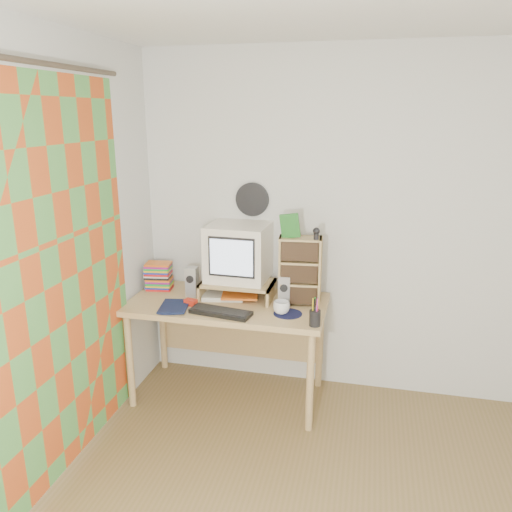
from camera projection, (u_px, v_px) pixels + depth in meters
The scene contains 19 objects.
back_wall at pixel (380, 229), 3.53m from camera, with size 3.50×3.50×0.00m, color silver.
curtain at pixel (62, 282), 2.75m from camera, with size 2.20×2.20×0.00m, color #C74E1C.
wall_disc at pixel (252, 200), 3.67m from camera, with size 0.25×0.25×0.02m, color black.
desk at pixel (230, 316), 3.65m from camera, with size 1.40×0.70×0.75m.
monitor_riser at pixel (238, 285), 3.61m from camera, with size 0.52×0.30×0.12m.
crt_monitor at pixel (238, 253), 3.59m from camera, with size 0.43×0.43×0.41m, color white.
speaker_left at pixel (192, 282), 3.64m from camera, with size 0.08×0.08×0.22m, color #ADACB1.
speaker_right at pixel (285, 290), 3.46m from camera, with size 0.08×0.08×0.21m, color #ADACB1.
keyboard at pixel (221, 312), 3.33m from camera, with size 0.42×0.14×0.03m, color black.
dvd_stack at pixel (158, 272), 3.77m from camera, with size 0.19×0.13×0.27m, color brown, non-canonical shape.
cd_rack at pixel (300, 271), 3.45m from camera, with size 0.29×0.15×0.48m, color tan.
mug at pixel (281, 307), 3.33m from camera, with size 0.11×0.11×0.09m, color silver.
diary at pixel (161, 305), 3.43m from camera, with size 0.23×0.17×0.05m, color #0F183A.
mousepad at pixel (288, 314), 3.33m from camera, with size 0.19×0.19×0.00m, color black.
pen_cup at pixel (315, 315), 3.13m from camera, with size 0.07×0.07×0.14m, color black, non-canonical shape.
papers at pixel (230, 295), 3.62m from camera, with size 0.29×0.22×0.04m, color silver, non-canonical shape.
red_box at pixel (191, 302), 3.48m from camera, with size 0.08×0.05×0.04m, color red.
game_box at pixel (290, 226), 3.36m from camera, with size 0.13×0.03×0.16m, color #1C621C.
webcam at pixel (316, 233), 3.32m from camera, with size 0.05×0.05×0.08m, color black, non-canonical shape.
Camera 1 is at (-0.08, -1.81, 2.05)m, focal length 35.00 mm.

